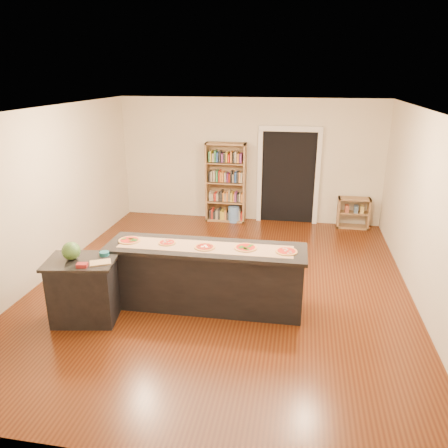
% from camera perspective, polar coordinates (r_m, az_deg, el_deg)
% --- Properties ---
extents(room, '(6.00, 7.00, 2.80)m').
position_cam_1_polar(room, '(6.75, -0.30, 2.66)').
color(room, beige).
rests_on(room, ground).
extents(doorway, '(1.40, 0.09, 2.21)m').
position_cam_1_polar(doorway, '(10.05, 8.42, 6.85)').
color(doorway, black).
rests_on(doorway, room).
extents(kitchen_island, '(2.89, 0.78, 0.95)m').
position_cam_1_polar(kitchen_island, '(6.47, -2.39, -6.84)').
color(kitchen_island, black).
rests_on(kitchen_island, ground).
extents(side_counter, '(0.93, 0.68, 0.92)m').
position_cam_1_polar(side_counter, '(6.43, -17.80, -8.18)').
color(side_counter, black).
rests_on(side_counter, ground).
extents(bookshelf, '(0.91, 0.32, 1.83)m').
position_cam_1_polar(bookshelf, '(10.08, 0.23, 5.42)').
color(bookshelf, '#987249').
rests_on(bookshelf, ground).
extents(low_shelf, '(0.69, 0.30, 0.69)m').
position_cam_1_polar(low_shelf, '(10.18, 16.52, 1.42)').
color(low_shelf, '#987249').
rests_on(low_shelf, ground).
extents(waste_bin, '(0.26, 0.26, 0.37)m').
position_cam_1_polar(waste_bin, '(10.19, 1.29, 1.31)').
color(waste_bin, '#5985C8').
rests_on(waste_bin, ground).
extents(kraft_paper, '(2.52, 0.49, 0.00)m').
position_cam_1_polar(kraft_paper, '(6.27, -2.48, -2.99)').
color(kraft_paper, olive).
rests_on(kraft_paper, kitchen_island).
extents(watermelon, '(0.25, 0.25, 0.25)m').
position_cam_1_polar(watermelon, '(6.25, -19.35, -3.34)').
color(watermelon, '#144214').
rests_on(watermelon, side_counter).
extents(cutting_board, '(0.32, 0.29, 0.02)m').
position_cam_1_polar(cutting_board, '(6.05, -15.85, -4.88)').
color(cutting_board, tan).
rests_on(cutting_board, side_counter).
extents(package_red, '(0.16, 0.13, 0.05)m').
position_cam_1_polar(package_red, '(6.01, -18.04, -5.14)').
color(package_red, maroon).
rests_on(package_red, side_counter).
extents(package_teal, '(0.14, 0.14, 0.05)m').
position_cam_1_polar(package_teal, '(6.29, -15.37, -3.75)').
color(package_teal, '#195966').
rests_on(package_teal, side_counter).
extents(pizza_a, '(0.31, 0.31, 0.02)m').
position_cam_1_polar(pizza_a, '(6.62, -12.25, -2.08)').
color(pizza_a, '#B78746').
rests_on(pizza_a, kitchen_island).
extents(pizza_b, '(0.27, 0.27, 0.02)m').
position_cam_1_polar(pizza_b, '(6.44, -7.45, -2.42)').
color(pizza_b, '#B78746').
rests_on(pizza_b, kitchen_island).
extents(pizza_c, '(0.31, 0.31, 0.02)m').
position_cam_1_polar(pizza_c, '(6.23, -2.54, -3.01)').
color(pizza_c, '#B78746').
rests_on(pizza_c, kitchen_island).
extents(pizza_d, '(0.31, 0.31, 0.02)m').
position_cam_1_polar(pizza_d, '(6.21, 2.83, -3.09)').
color(pizza_d, '#B78746').
rests_on(pizza_d, kitchen_island).
extents(pizza_e, '(0.32, 0.32, 0.02)m').
position_cam_1_polar(pizza_e, '(6.14, 8.16, -3.55)').
color(pizza_e, '#B78746').
rests_on(pizza_e, kitchen_island).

